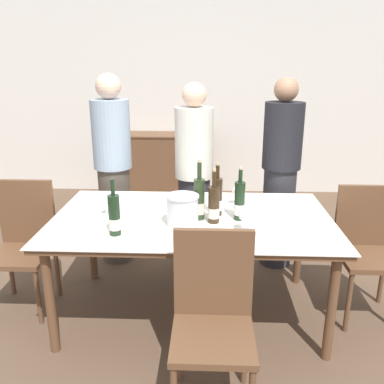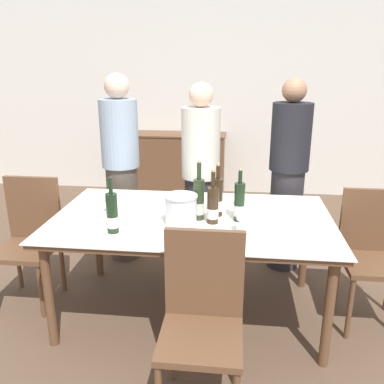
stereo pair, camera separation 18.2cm
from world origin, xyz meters
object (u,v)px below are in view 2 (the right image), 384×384
object	(u,v)px
dining_table	(192,225)
person_host	(121,170)
ice_bucket	(181,209)
wine_bottle_3	(112,214)
chair_right_end	(373,248)
wine_bottle_0	(239,203)
wine_glass_3	(240,192)
sideboard_cabinet	(176,165)
chair_left_end	(30,233)
wine_bottle_4	(199,200)
wine_bottle_1	(213,206)
wine_glass_1	(243,229)
chair_near_front	(202,312)
wine_bottle_2	(218,198)
wine_glass_0	(108,199)
wine_glass_2	(242,216)
person_guest_right	(288,177)
person_guest_left	(201,177)

from	to	relation	value
dining_table	person_host	size ratio (longest dim) A/B	1.13
ice_bucket	wine_bottle_3	distance (m)	0.44
chair_right_end	wine_bottle_0	bearing A→B (deg)	-172.84
wine_bottle_3	wine_glass_3	world-z (taller)	wine_bottle_3
sideboard_cabinet	wine_bottle_3	xyz separation A→B (m)	(0.08, -3.07, 0.44)
wine_glass_3	chair_left_end	distance (m)	1.61
wine_bottle_4	wine_glass_3	world-z (taller)	wine_bottle_4
sideboard_cabinet	wine_bottle_1	world-z (taller)	wine_bottle_1
wine_bottle_4	wine_glass_1	world-z (taller)	wine_bottle_4
wine_glass_3	wine_bottle_4	bearing A→B (deg)	-132.54
wine_bottle_3	wine_glass_3	size ratio (longest dim) A/B	2.42
chair_near_front	chair_left_end	distance (m)	1.64
sideboard_cabinet	wine_glass_1	bearing A→B (deg)	-74.45
wine_bottle_0	chair_left_end	bearing A→B (deg)	175.57
wine_bottle_0	wine_bottle_4	size ratio (longest dim) A/B	0.89
wine_bottle_2	wine_glass_1	distance (m)	0.49
wine_glass_0	chair_right_end	bearing A→B (deg)	2.37
wine_bottle_3	chair_near_front	bearing A→B (deg)	-37.71
wine_glass_2	chair_near_front	xyz separation A→B (m)	(-0.20, -0.55, -0.33)
wine_bottle_1	wine_glass_0	xyz separation A→B (m)	(-0.74, 0.10, -0.02)
ice_bucket	chair_right_end	xyz separation A→B (m)	(1.30, 0.23, -0.32)
ice_bucket	chair_left_end	world-z (taller)	ice_bucket
ice_bucket	wine_glass_2	bearing A→B (deg)	-12.26
ice_bucket	wine_glass_3	xyz separation A→B (m)	(0.38, 0.41, -0.00)
chair_near_front	person_guest_right	xyz separation A→B (m)	(0.59, 1.60, 0.30)
wine_bottle_3	wine_glass_2	distance (m)	0.80
person_guest_left	person_guest_right	distance (m)	0.75
sideboard_cabinet	wine_bottle_1	bearing A→B (deg)	-76.50
wine_bottle_3	person_host	size ratio (longest dim) A/B	0.21
wine_glass_1	person_guest_right	bearing A→B (deg)	72.41
dining_table	wine_bottle_1	xyz separation A→B (m)	(0.15, -0.09, 0.18)
ice_bucket	wine_glass_2	distance (m)	0.40
sideboard_cabinet	chair_left_end	xyz separation A→B (m)	(-0.71, -2.66, 0.10)
wine_bottle_1	wine_bottle_4	bearing A→B (deg)	149.06
ice_bucket	wine_bottle_0	size ratio (longest dim) A/B	0.60
dining_table	wine_bottle_2	distance (m)	0.26
chair_left_end	person_guest_left	bearing A→B (deg)	30.57
person_host	person_guest_right	distance (m)	1.47
sideboard_cabinet	person_guest_right	bearing A→B (deg)	-56.77
wine_glass_0	wine_glass_2	world-z (taller)	wine_glass_2
wine_glass_1	chair_right_end	distance (m)	1.07
wine_glass_0	chair_near_front	distance (m)	1.13
wine_bottle_3	wine_glass_2	bearing A→B (deg)	5.90
wine_bottle_4	wine_glass_1	size ratio (longest dim) A/B	2.89
chair_right_end	person_guest_right	bearing A→B (deg)	125.15
wine_glass_1	chair_right_end	bearing A→B (deg)	28.58
sideboard_cabinet	wine_bottle_3	bearing A→B (deg)	-88.58
chair_near_front	chair_right_end	world-z (taller)	chair_near_front
wine_glass_1	ice_bucket	bearing A→B (deg)	147.12
wine_bottle_2	wine_glass_2	size ratio (longest dim) A/B	2.40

